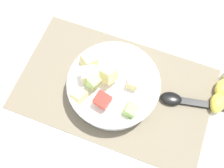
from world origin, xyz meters
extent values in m
plane|color=silver|center=(0.00, 0.00, 0.00)|extent=(2.40, 2.40, 0.00)
cube|color=#756B56|center=(0.00, 0.00, 0.00)|extent=(0.51, 0.31, 0.01)
cylinder|color=white|center=(0.00, 0.01, 0.03)|extent=(0.22, 0.22, 0.06)
torus|color=white|center=(0.00, 0.01, 0.06)|extent=(0.23, 0.23, 0.02)
cube|color=#E5D684|center=(0.08, -0.02, 0.08)|extent=(0.05, 0.05, 0.04)
cube|color=#E5D684|center=(0.06, 0.07, 0.07)|extent=(0.04, 0.05, 0.04)
cube|color=red|center=(0.01, 0.07, 0.09)|extent=(0.04, 0.04, 0.03)
cube|color=#A3CC6B|center=(0.04, 0.04, 0.09)|extent=(0.04, 0.04, 0.04)
cube|color=beige|center=(0.06, 0.02, 0.09)|extent=(0.05, 0.05, 0.03)
cube|color=#E5D684|center=(0.01, 0.01, 0.09)|extent=(0.05, 0.05, 0.05)
cube|color=beige|center=(-0.05, 0.00, 0.08)|extent=(0.03, 0.03, 0.03)
cube|color=#93C160|center=(-0.06, 0.07, 0.08)|extent=(0.04, 0.03, 0.04)
ellipsoid|color=black|center=(-0.15, -0.02, 0.01)|extent=(0.06, 0.05, 0.01)
cube|color=black|center=(-0.24, -0.04, 0.01)|extent=(0.15, 0.05, 0.01)
ellipsoid|color=yellow|center=(-0.27, -0.10, 0.02)|extent=(0.05, 0.06, 0.04)
ellipsoid|color=yellow|center=(-0.26, -0.05, 0.02)|extent=(0.04, 0.06, 0.04)
camera|label=1|loc=(-0.09, 0.25, 0.67)|focal=43.11mm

